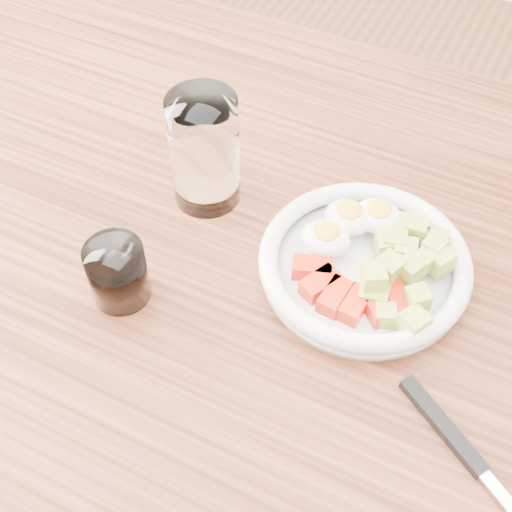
{
  "coord_description": "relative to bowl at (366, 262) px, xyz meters",
  "views": [
    {
      "loc": [
        0.19,
        -0.4,
        1.36
      ],
      "look_at": [
        -0.01,
        0.01,
        0.8
      ],
      "focal_mm": 50.0,
      "sensor_mm": 36.0,
      "label": 1
    }
  ],
  "objects": [
    {
      "name": "fork",
      "position": [
        0.15,
        -0.15,
        -0.02
      ],
      "size": [
        0.19,
        0.13,
        0.01
      ],
      "color": "black",
      "rests_on": "dining_table"
    },
    {
      "name": "bowl",
      "position": [
        0.0,
        0.0,
        0.0
      ],
      "size": [
        0.22,
        0.22,
        0.05
      ],
      "color": "white",
      "rests_on": "dining_table"
    },
    {
      "name": "coffee_glass",
      "position": [
        -0.21,
        -0.13,
        0.01
      ],
      "size": [
        0.06,
        0.06,
        0.07
      ],
      "color": "white",
      "rests_on": "dining_table"
    },
    {
      "name": "dining_table",
      "position": [
        -0.09,
        -0.06,
        -0.12
      ],
      "size": [
        1.5,
        0.9,
        0.77
      ],
      "color": "brown",
      "rests_on": "ground"
    },
    {
      "name": "water_glass",
      "position": [
        -0.2,
        0.03,
        0.05
      ],
      "size": [
        0.08,
        0.08,
        0.14
      ],
      "primitive_type": "cylinder",
      "color": "white",
      "rests_on": "dining_table"
    }
  ]
}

